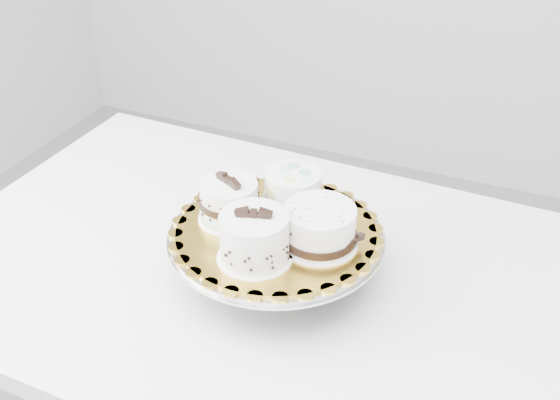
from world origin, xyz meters
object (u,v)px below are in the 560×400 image
at_px(cake_swirl, 254,239).
at_px(cake_banded, 229,203).
at_px(cake_ribbon, 320,228).
at_px(cake_stand, 276,247).
at_px(table, 259,296).
at_px(cake_dots, 293,191).
at_px(cake_board, 276,231).

bearing_deg(cake_swirl, cake_banded, 119.09).
xyz_separation_m(cake_banded, cake_ribbon, (0.17, -0.01, -0.00)).
bearing_deg(cake_stand, cake_ribbon, -4.18).
height_order(cake_swirl, cake_ribbon, cake_swirl).
relative_size(cake_swirl, cake_banded, 1.04).
relative_size(table, cake_banded, 9.38).
xyz_separation_m(table, cake_dots, (0.05, 0.05, 0.22)).
bearing_deg(cake_ribbon, table, -174.00).
height_order(cake_board, cake_dots, cake_dots).
relative_size(cake_board, cake_dots, 2.65).
xyz_separation_m(table, cake_banded, (-0.04, -0.03, 0.22)).
bearing_deg(table, cake_banded, -143.68).
bearing_deg(cake_stand, cake_banded, -179.65).
height_order(table, cake_board, cake_board).
height_order(table, cake_dots, cake_dots).
bearing_deg(cake_stand, table, 149.85).
bearing_deg(cake_dots, cake_board, -113.11).
bearing_deg(cake_banded, cake_ribbon, 24.45).
distance_m(table, cake_banded, 0.22).
xyz_separation_m(cake_stand, cake_dots, (0.00, 0.07, 0.07)).
height_order(table, cake_swirl, cake_swirl).
bearing_deg(cake_banded, cake_board, 26.63).
bearing_deg(cake_swirl, cake_dots, 72.63).
bearing_deg(cake_dots, cake_banded, -162.76).
height_order(cake_stand, cake_board, cake_board).
distance_m(cake_board, cake_swirl, 0.09).
bearing_deg(cake_stand, cake_board, -90.00).
xyz_separation_m(cake_board, cake_dots, (0.00, 0.07, 0.04)).
bearing_deg(cake_ribbon, cake_dots, 156.09).
relative_size(cake_stand, cake_banded, 2.81).
bearing_deg(cake_swirl, cake_stand, 72.36).
bearing_deg(table, cake_board, -28.32).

